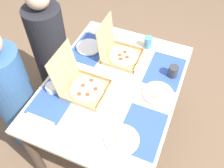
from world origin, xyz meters
TOP-DOWN VIEW (x-y plane):
  - ground_plane at (0.00, 0.00)m, footprint 6.00×6.00m
  - dining_table at (0.00, 0.00)m, footprint 1.24×0.94m
  - placemat_near_left at (-0.28, -0.32)m, footprint 0.36×0.26m
  - placemat_near_right at (0.28, -0.32)m, footprint 0.36×0.26m
  - placemat_far_left at (-0.28, 0.32)m, footprint 0.36×0.26m
  - placemat_far_right at (0.28, 0.32)m, footprint 0.36×0.26m
  - pizza_box_edge_far at (-0.13, 0.18)m, footprint 0.28×0.33m
  - pizza_box_corner_left at (0.29, 0.06)m, footprint 0.27×0.31m
  - plate_middle at (-0.39, -0.23)m, footprint 0.22×0.22m
  - plate_near_left at (0.04, -0.34)m, footprint 0.22×0.22m
  - plate_near_right at (0.28, 0.33)m, footprint 0.21×0.21m
  - cup_dark at (0.00, 0.37)m, footprint 0.08×0.08m
  - cup_spare at (0.25, -0.38)m, footprint 0.07×0.07m
  - cup_red at (0.49, -0.12)m, footprint 0.07×0.07m
  - condiment_bowl at (-0.21, 0.37)m, footprint 0.10×0.10m
  - fork_by_near_left at (-0.48, 0.04)m, footprint 0.04×0.19m
  - knife_by_far_right at (-0.45, 0.32)m, footprint 0.02×0.21m
  - diner_left_seat at (-0.28, 0.73)m, footprint 0.32×0.32m
  - diner_right_seat at (0.28, 0.73)m, footprint 0.32×0.32m

SIDE VIEW (x-z plane):
  - ground_plane at x=0.00m, z-range 0.00..0.00m
  - diner_left_seat at x=-0.28m, z-range -0.06..1.18m
  - diner_right_seat at x=0.28m, z-range -0.06..1.18m
  - dining_table at x=0.00m, z-range 0.26..1.03m
  - placemat_near_left at x=-0.28m, z-range 0.77..0.77m
  - placemat_near_right at x=0.28m, z-range 0.77..0.77m
  - placemat_far_left at x=-0.28m, z-range 0.77..0.77m
  - placemat_far_right at x=0.28m, z-range 0.77..0.77m
  - fork_by_near_left at x=-0.48m, z-range 0.77..0.77m
  - knife_by_far_right at x=-0.45m, z-range 0.77..0.77m
  - plate_near_right at x=0.28m, z-range 0.77..0.79m
  - plate_middle at x=-0.39m, z-range 0.77..0.79m
  - plate_near_left at x=0.04m, z-range 0.77..0.79m
  - condiment_bowl at x=-0.21m, z-range 0.77..0.82m
  - cup_spare at x=0.25m, z-range 0.77..0.86m
  - pizza_box_corner_left at x=0.29m, z-range 0.66..0.97m
  - pizza_box_edge_far at x=-0.13m, z-range 0.66..0.98m
  - cup_dark at x=0.00m, z-range 0.77..0.87m
  - cup_red at x=0.49m, z-range 0.77..0.87m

